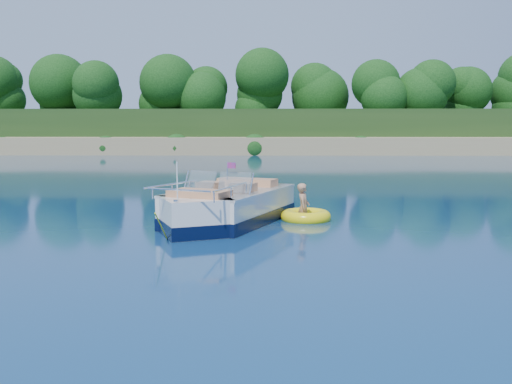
% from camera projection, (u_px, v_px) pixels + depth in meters
% --- Properties ---
extents(ground, '(160.00, 160.00, 0.00)m').
position_uv_depth(ground, '(258.00, 229.00, 14.11)').
color(ground, '#0A1A49').
rests_on(ground, ground).
extents(shoreline, '(170.00, 59.00, 6.00)m').
position_uv_depth(shoreline, '(264.00, 137.00, 77.32)').
color(shoreline, tan).
rests_on(shoreline, ground).
extents(treeline, '(150.00, 7.12, 8.19)m').
position_uv_depth(treeline, '(264.00, 93.00, 54.19)').
color(treeline, black).
rests_on(treeline, ground).
extents(motorboat, '(3.57, 5.67, 2.00)m').
position_uv_depth(motorboat, '(224.00, 210.00, 14.74)').
color(motorboat, white).
rests_on(motorboat, ground).
extents(tow_tube, '(1.57, 1.57, 0.36)m').
position_uv_depth(tow_tube, '(306.00, 217.00, 15.47)').
color(tow_tube, yellow).
rests_on(tow_tube, ground).
extents(boy, '(0.43, 0.77, 1.44)m').
position_uv_depth(boy, '(303.00, 220.00, 15.41)').
color(boy, tan).
rests_on(boy, ground).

